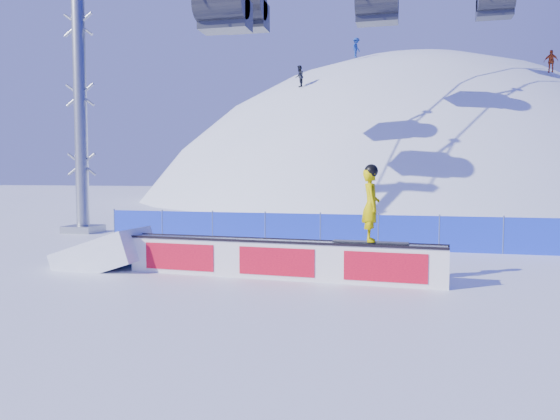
# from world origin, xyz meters

# --- Properties ---
(ground) EXTENTS (160.00, 160.00, 0.00)m
(ground) POSITION_xyz_m (0.00, 0.00, 0.00)
(ground) COLOR white
(ground) RESTS_ON ground
(snow_hill) EXTENTS (64.00, 64.00, 64.00)m
(snow_hill) POSITION_xyz_m (0.00, 42.00, -18.00)
(snow_hill) COLOR white
(snow_hill) RESTS_ON ground
(safety_fence) EXTENTS (22.05, 0.05, 1.30)m
(safety_fence) POSITION_xyz_m (0.00, 4.50, 0.60)
(safety_fence) COLOR #1B35D1
(safety_fence) RESTS_ON ground
(rail_box) EXTENTS (8.16, 1.06, 0.98)m
(rail_box) POSITION_xyz_m (-3.12, -1.13, 0.48)
(rail_box) COLOR white
(rail_box) RESTS_ON ground
(snow_ramp) EXTENTS (2.63, 1.73, 1.58)m
(snow_ramp) POSITION_xyz_m (-8.20, -0.82, 0.00)
(snow_ramp) COLOR white
(snow_ramp) RESTS_ON ground
(snowboarder) EXTENTS (1.81, 0.69, 1.87)m
(snowboarder) POSITION_xyz_m (-0.86, -1.26, 1.90)
(snowboarder) COLOR black
(snowboarder) RESTS_ON rail_box
(distant_skiers) EXTENTS (22.63, 6.89, 6.86)m
(distant_skiers) POSITION_xyz_m (1.17, 29.86, 10.81)
(distant_skiers) COLOR black
(distant_skiers) RESTS_ON ground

